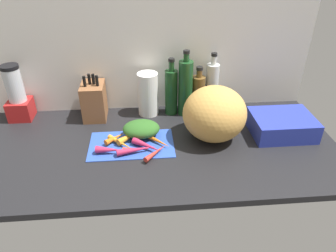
{
  "coord_description": "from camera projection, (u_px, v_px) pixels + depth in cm",
  "views": [
    {
      "loc": [
        -5.22,
        -122.23,
        85.81
      ],
      "look_at": [
        5.32,
        0.3,
        9.34
      ],
      "focal_mm": 33.71,
      "sensor_mm": 36.0,
      "label": 1
    }
  ],
  "objects": [
    {
      "name": "carrot_5",
      "position": [
        131.0,
        136.0,
        1.51
      ],
      "size": [
        13.95,
        13.26,
        3.27
      ],
      "primitive_type": "cone",
      "rotation": [
        0.0,
        1.57,
        0.75
      ],
      "color": "orange",
      "rests_on": "cutting_board"
    },
    {
      "name": "ground_plane",
      "position": [
        157.0,
        146.0,
        1.5
      ],
      "size": [
        170.0,
        80.0,
        3.0
      ],
      "primitive_type": "cube",
      "color": "black"
    },
    {
      "name": "carrot_3",
      "position": [
        159.0,
        142.0,
        1.47
      ],
      "size": [
        10.29,
        10.46,
        2.15
      ],
      "primitive_type": "cone",
      "rotation": [
        0.0,
        1.57,
        -0.8
      ],
      "color": "orange",
      "rests_on": "cutting_board"
    },
    {
      "name": "bottle_0",
      "position": [
        171.0,
        91.0,
        1.68
      ],
      "size": [
        6.75,
        6.75,
        31.22
      ],
      "color": "#19421E",
      "rests_on": "ground_plane"
    },
    {
      "name": "carrot_7",
      "position": [
        121.0,
        143.0,
        1.46
      ],
      "size": [
        12.8,
        12.78,
        2.43
      ],
      "primitive_type": "cone",
      "rotation": [
        0.0,
        1.57,
        -0.78
      ],
      "color": "orange",
      "rests_on": "cutting_board"
    },
    {
      "name": "carrot_greens_pile",
      "position": [
        141.0,
        129.0,
        1.52
      ],
      "size": [
        17.8,
        13.69,
        7.53
      ],
      "primitive_type": "ellipsoid",
      "color": "#2D6023",
      "rests_on": "cutting_board"
    },
    {
      "name": "bottle_3",
      "position": [
        212.0,
        86.0,
        1.71
      ],
      "size": [
        6.89,
        6.89,
        32.42
      ],
      "color": "silver",
      "rests_on": "ground_plane"
    },
    {
      "name": "knife_block",
      "position": [
        94.0,
        101.0,
        1.66
      ],
      "size": [
        11.7,
        15.76,
        24.55
      ],
      "color": "brown",
      "rests_on": "ground_plane"
    },
    {
      "name": "carrot_0",
      "position": [
        115.0,
        138.0,
        1.49
      ],
      "size": [
        10.21,
        9.59,
        2.83
      ],
      "primitive_type": "cone",
      "rotation": [
        0.0,
        1.57,
        0.73
      ],
      "color": "orange",
      "rests_on": "cutting_board"
    },
    {
      "name": "carrot_8",
      "position": [
        136.0,
        149.0,
        1.42
      ],
      "size": [
        11.94,
        2.78,
        2.6
      ],
      "primitive_type": "cone",
      "rotation": [
        0.0,
        1.57,
        0.01
      ],
      "color": "red",
      "rests_on": "cutting_board"
    },
    {
      "name": "blender_appliance",
      "position": [
        17.0,
        96.0,
        1.63
      ],
      "size": [
        11.69,
        11.69,
        29.76
      ],
      "color": "red",
      "rests_on": "ground_plane"
    },
    {
      "name": "bottle_1",
      "position": [
        185.0,
        88.0,
        1.66
      ],
      "size": [
        7.56,
        7.56,
        35.64
      ],
      "color": "#19421E",
      "rests_on": "ground_plane"
    },
    {
      "name": "paper_towel_roll",
      "position": [
        148.0,
        94.0,
        1.68
      ],
      "size": [
        10.78,
        10.78,
        23.41
      ],
      "primitive_type": "cylinder",
      "color": "white",
      "rests_on": "ground_plane"
    },
    {
      "name": "cutting_board",
      "position": [
        132.0,
        144.0,
        1.48
      ],
      "size": [
        39.52,
        23.44,
        0.8
      ],
      "primitive_type": "cube",
      "color": "#2D51B7",
      "rests_on": "ground_plane"
    },
    {
      "name": "carrot_4",
      "position": [
        156.0,
        152.0,
        1.4
      ],
      "size": [
        11.15,
        11.77,
        2.47
      ],
      "primitive_type": "cone",
      "rotation": [
        0.0,
        1.57,
        0.82
      ],
      "color": "red",
      "rests_on": "cutting_board"
    },
    {
      "name": "carrot_6",
      "position": [
        136.0,
        150.0,
        1.41
      ],
      "size": [
        18.02,
        6.52,
        3.0
      ],
      "primitive_type": "cone",
      "rotation": [
        0.0,
        1.57,
        0.2
      ],
      "color": "#B2264C",
      "rests_on": "cutting_board"
    },
    {
      "name": "bottle_2",
      "position": [
        198.0,
        93.0,
        1.7
      ],
      "size": [
        6.95,
        6.95,
        26.04
      ],
      "color": "brown",
      "rests_on": "ground_plane"
    },
    {
      "name": "carrot_1",
      "position": [
        147.0,
        146.0,
        1.43
      ],
      "size": [
        13.96,
        12.06,
        3.27
      ],
      "primitive_type": "cone",
      "rotation": [
        0.0,
        1.57,
        -0.67
      ],
      "color": "#B2264C",
      "rests_on": "cutting_board"
    },
    {
      "name": "carrot_2",
      "position": [
        109.0,
        150.0,
        1.41
      ],
      "size": [
        12.38,
        5.0,
        3.43
      ],
      "primitive_type": "cone",
      "rotation": [
        0.0,
        1.57,
        -0.13
      ],
      "color": "#B2264C",
      "rests_on": "cutting_board"
    },
    {
      "name": "dish_rack",
      "position": [
        282.0,
        125.0,
        1.54
      ],
      "size": [
        29.35,
        23.12,
        9.58
      ],
      "primitive_type": "cube",
      "color": "#2838AD",
      "rests_on": "ground_plane"
    },
    {
      "name": "winter_squash",
      "position": [
        214.0,
        114.0,
        1.47
      ],
      "size": [
        29.82,
        28.73,
        26.38
      ],
      "primitive_type": "ellipsoid",
      "color": "gold",
      "rests_on": "ground_plane"
    },
    {
      "name": "wall_back",
      "position": [
        152.0,
        55.0,
        1.66
      ],
      "size": [
        170.0,
        3.0,
        60.0
      ],
      "primitive_type": "cube",
      "color": "silver",
      "rests_on": "ground_plane"
    }
  ]
}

